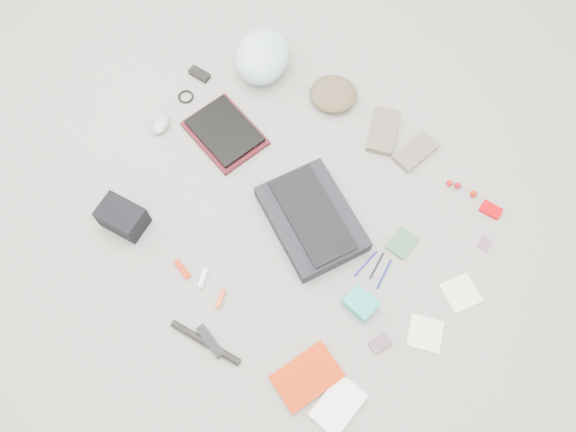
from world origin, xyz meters
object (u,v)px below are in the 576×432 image
Objects in this scene: messenger_bag at (312,219)px; accordion_wallet at (360,303)px; laptop at (225,131)px; bike_helmet at (262,56)px; camera_bag at (123,217)px; book_red at (307,377)px.

messenger_bag is 0.38m from accordion_wallet.
messenger_bag is 0.55m from laptop.
laptop is 0.39m from bike_helmet.
book_red is (0.94, -0.02, -0.04)m from camera_bag.
bike_helmet is at bearing 152.44° from accordion_wallet.
laptop is at bearing 169.01° from accordion_wallet.
camera_bag is 0.98m from accordion_wallet.
book_red is at bearing -29.51° from messenger_bag.
laptop is 1.69× the size of camera_bag.
accordion_wallet is at bearing -56.86° from bike_helmet.
camera_bag is at bearing -164.14° from book_red.
bike_helmet is at bearing 83.60° from camera_bag.
camera_bag is 0.94m from book_red.
messenger_bag is 1.45× the size of bike_helmet.
bike_helmet reaches higher than messenger_bag.
laptop is 0.56m from camera_bag.
messenger_bag is at bearing 1.98° from laptop.
messenger_bag reaches higher than book_red.
laptop is 1.26× the size of book_red.
book_red is at bearing -11.10° from camera_bag.
book_red is at bearing -21.20° from laptop.
bike_helmet is 1.16m from accordion_wallet.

